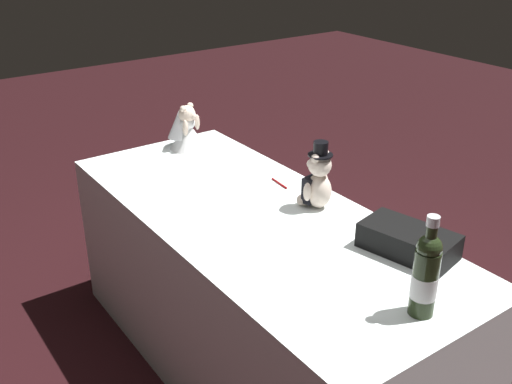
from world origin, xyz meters
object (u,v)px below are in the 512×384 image
at_px(gift_case_black, 408,241).
at_px(teddy_bear_groom, 317,181).
at_px(champagne_bottle, 426,274).
at_px(signing_pen, 279,183).
at_px(teddy_bear_bride, 186,129).

bearing_deg(gift_case_black, teddy_bear_groom, -177.07).
relative_size(champagne_bottle, signing_pen, 2.64).
height_order(teddy_bear_bride, champagne_bottle, champagne_bottle).
bearing_deg(teddy_bear_groom, teddy_bear_bride, -173.28).
xyz_separation_m(teddy_bear_groom, champagne_bottle, (0.74, -0.22, 0.03)).
xyz_separation_m(champagne_bottle, signing_pen, (-1.01, 0.22, -0.14)).
distance_m(champagne_bottle, gift_case_black, 0.37).
relative_size(teddy_bear_bride, gift_case_black, 0.65).
bearing_deg(teddy_bear_bride, gift_case_black, 5.43).
bearing_deg(gift_case_black, signing_pen, -178.76).
relative_size(teddy_bear_groom, teddy_bear_bride, 1.22).
bearing_deg(teddy_bear_bride, teddy_bear_groom, 6.72).
bearing_deg(champagne_bottle, signing_pen, 167.45).
bearing_deg(champagne_bottle, gift_case_black, 137.99).
bearing_deg(teddy_bear_groom, gift_case_black, 2.93).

